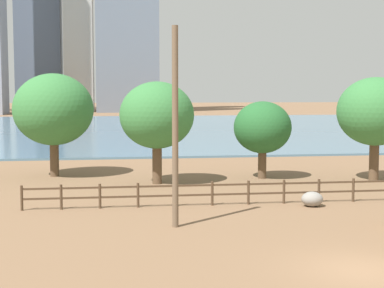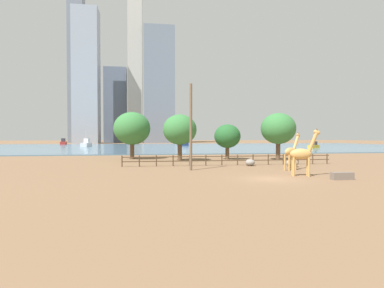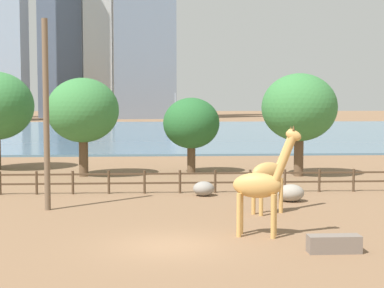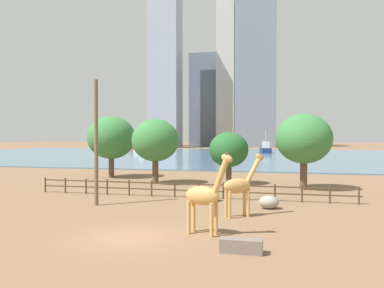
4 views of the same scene
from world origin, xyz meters
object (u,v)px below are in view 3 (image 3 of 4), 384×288
at_px(utility_pole, 46,115).
at_px(boulder_by_pole, 204,189).
at_px(tree_right_tall, 83,111).
at_px(giraffe_companion, 270,172).
at_px(tree_left_small, 191,124).
at_px(feeding_trough, 334,244).
at_px(boulder_near_fence, 291,193).
at_px(tree_center_broad, 299,108).
at_px(boat_tug, 176,121).
at_px(giraffe_tall, 261,185).

height_order(utility_pole, boulder_by_pole, utility_pole).
bearing_deg(tree_right_tall, giraffe_companion, -53.67).
bearing_deg(utility_pole, tree_left_small, 61.12).
bearing_deg(boulder_by_pole, feeding_trough, -74.07).
xyz_separation_m(giraffe_companion, boulder_near_fence, (1.68, 3.02, -1.46)).
xyz_separation_m(tree_center_broad, boat_tug, (-6.17, 71.07, -3.41)).
relative_size(giraffe_tall, tree_center_broad, 0.60).
height_order(feeding_trough, tree_center_broad, tree_center_broad).
bearing_deg(boat_tug, giraffe_companion, 172.39).
bearing_deg(boulder_near_fence, tree_left_small, 109.83).
distance_m(giraffe_companion, boulder_near_fence, 3.75).
bearing_deg(boulder_by_pole, utility_pole, -154.48).
height_order(boulder_by_pole, tree_right_tall, tree_right_tall).
bearing_deg(tree_right_tall, boulder_near_fence, -42.43).
relative_size(tree_center_broad, boat_tug, 0.93).
height_order(giraffe_companion, boulder_near_fence, giraffe_companion).
distance_m(giraffe_tall, giraffe_companion, 4.78).
bearing_deg(boat_tug, feeding_trough, 172.83).
bearing_deg(tree_right_tall, giraffe_tall, -64.14).
relative_size(tree_right_tall, tree_left_small, 1.25).
bearing_deg(tree_center_broad, tree_left_small, 163.89).
xyz_separation_m(utility_pole, boulder_by_pole, (7.72, 3.68, -4.10)).
bearing_deg(boulder_near_fence, tree_right_tall, 137.57).
bearing_deg(giraffe_tall, tree_right_tall, 131.67).
bearing_deg(tree_right_tall, tree_left_small, 10.36).
height_order(giraffe_companion, utility_pole, utility_pole).
relative_size(utility_pole, boulder_by_pole, 7.80).
bearing_deg(tree_center_broad, giraffe_tall, -108.05).
height_order(feeding_trough, tree_left_small, tree_left_small).
height_order(giraffe_tall, tree_center_broad, tree_center_broad).
height_order(giraffe_companion, boat_tug, boat_tug).
height_order(boulder_near_fence, tree_left_small, tree_left_small).
bearing_deg(giraffe_companion, giraffe_tall, -138.44).
relative_size(giraffe_companion, boulder_near_fence, 2.95).
bearing_deg(boulder_by_pole, tree_center_broad, 48.24).
bearing_deg(utility_pole, giraffe_tall, -33.40).
bearing_deg(tree_left_small, utility_pole, -118.88).
relative_size(giraffe_companion, tree_center_broad, 0.57).
bearing_deg(giraffe_tall, boat_tug, 106.05).
distance_m(feeding_trough, boat_tug, 91.42).
distance_m(boulder_near_fence, tree_center_broad, 11.36).
bearing_deg(feeding_trough, tree_center_broad, 79.64).
height_order(giraffe_tall, boulder_near_fence, giraffe_tall).
bearing_deg(boulder_by_pole, giraffe_tall, -81.73).
xyz_separation_m(boulder_near_fence, feeding_trough, (-0.85, -10.17, -0.15)).
xyz_separation_m(tree_center_broad, tree_left_small, (-7.28, 2.10, -1.14)).
bearing_deg(utility_pole, boulder_by_pole, 25.52).
bearing_deg(boat_tug, boulder_by_pole, 170.54).
xyz_separation_m(giraffe_tall, feeding_trough, (2.08, -2.53, -1.68)).
height_order(boulder_near_fence, feeding_trough, boulder_near_fence).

